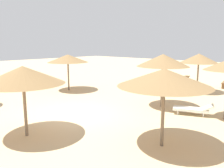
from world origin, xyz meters
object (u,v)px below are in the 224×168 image
Objects in this scene: parasol_4 at (23,75)px; bench_1 at (184,78)px; parasol_5 at (68,59)px; parasol_7 at (164,78)px; lounger_0 at (163,86)px; lounger_3 at (194,109)px; parasol_0 at (199,58)px; parasol_3 at (163,60)px.

bench_1 is (-1.26, 16.48, -2.03)m from parasol_4.
parasol_5 reaches higher than parasol_7.
lounger_0 reaches higher than bench_1.
parasol_4 is 2.01× the size of bench_1.
parasol_4 is 1.54× the size of lounger_3.
parasol_4 is 8.81m from parasol_5.
parasol_0 reaches higher than bench_1.
parasol_0 reaches higher than lounger_3.
lounger_0 is 5.11m from bench_1.
lounger_0 is at bearing -81.80° from bench_1.
lounger_0 is at bearing -152.30° from parasol_0.
parasol_3 is at bearing 171.61° from lounger_3.
parasol_0 is at bearing 38.63° from parasol_5.
parasol_3 is 3.08m from lounger_3.
lounger_0 is 6.20m from lounger_3.
parasol_4 is 0.99× the size of parasol_7.
parasol_0 is at bearing -53.72° from bench_1.
parasol_0 is 1.83× the size of bench_1.
lounger_0 is at bearing 118.31° from parasol_3.
parasol_3 is 0.97× the size of parasol_5.
parasol_5 is 0.97× the size of parasol_7.
parasol_5 is at bearing -177.62° from lounger_3.
parasol_0 reaches higher than parasol_4.
parasol_0 reaches higher than parasol_7.
parasol_5 is (-7.55, -6.04, -0.04)m from parasol_0.
parasol_5 is 1.52× the size of lounger_3.
parasol_7 is 2.04× the size of bench_1.
parasol_5 is 9.90m from lounger_3.
parasol_4 is at bearing -118.37° from lounger_3.
parasol_4 is 5.15m from parasol_7.
parasol_5 is (-7.66, -0.70, -0.19)m from parasol_3.
parasol_3 is at bearing -61.69° from lounger_0.
parasol_3 is 0.96× the size of parasol_4.
lounger_0 is at bearing 92.66° from parasol_4.
parasol_4 reaches higher than lounger_0.
parasol_5 reaches higher than lounger_0.
parasol_7 is at bearing -20.15° from parasol_5.
parasol_3 is 5.31m from lounger_0.
parasol_7 is (2.73, -9.81, -0.06)m from parasol_0.
parasol_7 is at bearing 32.20° from parasol_4.
lounger_3 is at bearing 2.38° from parasol_5.
parasol_4 is (-1.74, -7.21, -0.25)m from parasol_3.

